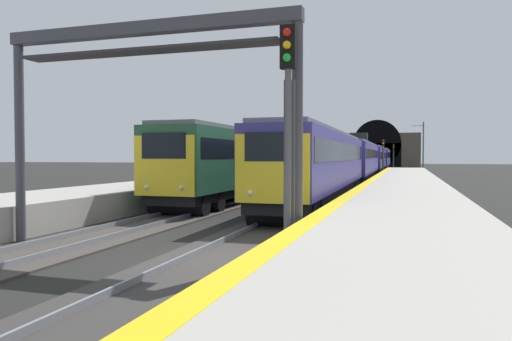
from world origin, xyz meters
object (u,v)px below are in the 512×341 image
at_px(train_adjacent_platform, 285,159).
at_px(overhead_signal_gantry, 145,75).
at_px(train_main_approaching, 367,159).
at_px(railway_signal_near, 288,121).
at_px(railway_signal_far, 394,153).
at_px(railway_signal_mid, 383,155).
at_px(catenary_mast_near, 423,146).

distance_m(train_adjacent_platform, overhead_signal_gantry, 26.55).
xyz_separation_m(train_main_approaching, railway_signal_near, (-47.25, -1.72, 1.18)).
relative_size(train_adjacent_platform, railway_signal_far, 7.77).
xyz_separation_m(train_adjacent_platform, railway_signal_far, (70.18, -6.75, 0.80)).
relative_size(railway_signal_near, overhead_signal_gantry, 0.65).
relative_size(railway_signal_mid, railway_signal_far, 0.90).
relative_size(railway_signal_mid, overhead_signal_gantry, 0.52).
bearing_deg(catenary_mast_near, train_adjacent_platform, 165.28).
xyz_separation_m(train_main_approaching, catenary_mast_near, (25.41, -7.02, 1.92)).
bearing_deg(railway_signal_far, overhead_signal_gantry, -2.51).
relative_size(train_adjacent_platform, railway_signal_near, 7.06).
distance_m(train_main_approaching, railway_signal_mid, 2.84).
bearing_deg(railway_signal_far, railway_signal_near, 0.00).
xyz_separation_m(train_adjacent_platform, catenary_mast_near, (45.83, -12.04, 1.84)).
bearing_deg(overhead_signal_gantry, railway_signal_mid, -4.95).
xyz_separation_m(railway_signal_far, overhead_signal_gantry, (-96.49, 4.23, 1.70)).
xyz_separation_m(train_main_approaching, railway_signal_mid, (2.20, -1.72, 0.49)).
distance_m(train_main_approaching, train_adjacent_platform, 21.03).
distance_m(train_adjacent_platform, catenary_mast_near, 47.42).
distance_m(train_adjacent_platform, railway_signal_near, 27.69).
bearing_deg(railway_signal_near, catenary_mast_near, 175.83).
height_order(train_main_approaching, railway_signal_mid, train_main_approaching).
height_order(railway_signal_near, overhead_signal_gantry, overhead_signal_gantry).
distance_m(overhead_signal_gantry, catenary_mast_near, 72.76).
relative_size(overhead_signal_gantry, catenary_mast_near, 1.09).
xyz_separation_m(train_main_approaching, railway_signal_far, (49.77, -1.72, 0.88)).
distance_m(train_main_approaching, catenary_mast_near, 26.43).
height_order(train_main_approaching, train_adjacent_platform, train_adjacent_platform).
bearing_deg(railway_signal_mid, railway_signal_far, -180.00).
relative_size(railway_signal_mid, catenary_mast_near, 0.57).
bearing_deg(railway_signal_far, train_adjacent_platform, -5.49).
relative_size(train_main_approaching, overhead_signal_gantry, 9.58).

